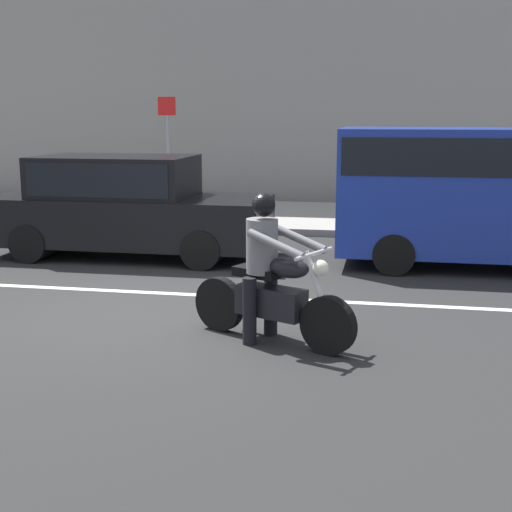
# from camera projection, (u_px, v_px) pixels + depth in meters

# --- Properties ---
(ground_plane) EXTENTS (80.00, 80.00, 0.00)m
(ground_plane) POSITION_uv_depth(u_px,v_px,m) (151.00, 312.00, 8.83)
(ground_plane) COLOR #262626
(sidewalk_slab) EXTENTS (40.00, 4.40, 0.14)m
(sidewalk_slab) POSITION_uv_depth(u_px,v_px,m) (264.00, 216.00, 16.52)
(sidewalk_slab) COLOR #99968E
(sidewalk_slab) RESTS_ON ground_plane
(building_facade) EXTENTS (40.00, 1.40, 10.05)m
(building_facade) POSITION_uv_depth(u_px,v_px,m) (287.00, 13.00, 18.80)
(building_facade) COLOR gray
(building_facade) RESTS_ON ground_plane
(lane_marking_stripe) EXTENTS (18.00, 0.14, 0.01)m
(lane_marking_stripe) POSITION_uv_depth(u_px,v_px,m) (205.00, 295.00, 9.61)
(lane_marking_stripe) COLOR silver
(lane_marking_stripe) RESTS_ON ground_plane
(motorcycle_with_rider_gray) EXTENTS (1.89, 1.02, 1.61)m
(motorcycle_with_rider_gray) POSITION_uv_depth(u_px,v_px,m) (270.00, 282.00, 7.56)
(motorcycle_with_rider_gray) COLOR black
(motorcycle_with_rider_gray) RESTS_ON ground_plane
(parked_sedan_black) EXTENTS (4.72, 1.82, 1.72)m
(parked_sedan_black) POSITION_uv_depth(u_px,v_px,m) (125.00, 205.00, 12.05)
(parked_sedan_black) COLOR black
(parked_sedan_black) RESTS_ON ground_plane
(parked_van_cobalt_blue) EXTENTS (4.69, 1.96, 2.20)m
(parked_van_cobalt_blue) POSITION_uv_depth(u_px,v_px,m) (490.00, 188.00, 11.14)
(parked_van_cobalt_blue) COLOR navy
(parked_van_cobalt_blue) RESTS_ON ground_plane
(street_sign_post) EXTENTS (0.44, 0.08, 2.69)m
(street_sign_post) POSITION_uv_depth(u_px,v_px,m) (168.00, 140.00, 17.32)
(street_sign_post) COLOR gray
(street_sign_post) RESTS_ON sidewalk_slab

